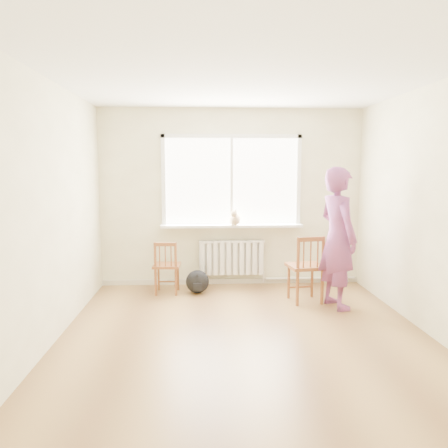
{
  "coord_description": "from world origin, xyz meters",
  "views": [
    {
      "loc": [
        -0.47,
        -4.43,
        1.8
      ],
      "look_at": [
        -0.17,
        1.2,
        1.08
      ],
      "focal_mm": 35.0,
      "sensor_mm": 36.0,
      "label": 1
    }
  ],
  "objects": [
    {
      "name": "floor",
      "position": [
        0.0,
        0.0,
        0.0
      ],
      "size": [
        4.5,
        4.5,
        0.0
      ],
      "primitive_type": "plane",
      "color": "olive",
      "rests_on": "ground"
    },
    {
      "name": "ceiling",
      "position": [
        0.0,
        0.0,
        2.7
      ],
      "size": [
        4.5,
        4.5,
        0.0
      ],
      "primitive_type": "plane",
      "rotation": [
        3.14,
        0.0,
        0.0
      ],
      "color": "white",
      "rests_on": "back_wall"
    },
    {
      "name": "back_wall",
      "position": [
        0.0,
        2.25,
        1.35
      ],
      "size": [
        4.0,
        0.01,
        2.7
      ],
      "primitive_type": "cube",
      "color": "#F2ECC1",
      "rests_on": "ground"
    },
    {
      "name": "window",
      "position": [
        0.0,
        2.22,
        1.66
      ],
      "size": [
        2.12,
        0.05,
        1.42
      ],
      "color": "white",
      "rests_on": "back_wall"
    },
    {
      "name": "windowsill",
      "position": [
        0.0,
        2.14,
        0.93
      ],
      "size": [
        2.15,
        0.22,
        0.04
      ],
      "primitive_type": "cube",
      "color": "white",
      "rests_on": "back_wall"
    },
    {
      "name": "radiator",
      "position": [
        0.0,
        2.16,
        0.44
      ],
      "size": [
        1.0,
        0.12,
        0.55
      ],
      "color": "white",
      "rests_on": "back_wall"
    },
    {
      "name": "heating_pipe",
      "position": [
        1.25,
        2.19,
        0.08
      ],
      "size": [
        1.4,
        0.04,
        0.04
      ],
      "primitive_type": "cylinder",
      "rotation": [
        0.0,
        1.57,
        0.0
      ],
      "color": "silver",
      "rests_on": "back_wall"
    },
    {
      "name": "baseboard",
      "position": [
        0.0,
        2.23,
        0.04
      ],
      "size": [
        4.0,
        0.03,
        0.08
      ],
      "primitive_type": "cube",
      "color": "beige",
      "rests_on": "ground"
    },
    {
      "name": "chair_left",
      "position": [
        -0.97,
        1.74,
        0.39
      ],
      "size": [
        0.4,
        0.38,
        0.77
      ],
      "rotation": [
        0.0,
        0.0,
        3.09
      ],
      "color": "brown",
      "rests_on": "floor"
    },
    {
      "name": "chair_right",
      "position": [
        0.95,
        1.23,
        0.46
      ],
      "size": [
        0.51,
        0.49,
        0.92
      ],
      "rotation": [
        0.0,
        0.0,
        3.28
      ],
      "color": "brown",
      "rests_on": "floor"
    },
    {
      "name": "person",
      "position": [
        1.29,
        1.02,
        0.91
      ],
      "size": [
        0.6,
        0.76,
        1.82
      ],
      "primitive_type": "imported",
      "rotation": [
        0.0,
        0.0,
        1.85
      ],
      "color": "#C6427C",
      "rests_on": "floor"
    },
    {
      "name": "cat",
      "position": [
        0.04,
        2.06,
        1.05
      ],
      "size": [
        0.21,
        0.37,
        0.25
      ],
      "rotation": [
        0.0,
        0.0,
        -0.22
      ],
      "color": "beige",
      "rests_on": "windowsill"
    },
    {
      "name": "backpack",
      "position": [
        -0.53,
        1.74,
        0.17
      ],
      "size": [
        0.39,
        0.33,
        0.34
      ],
      "primitive_type": "ellipsoid",
      "rotation": [
        0.0,
        0.0,
        0.25
      ],
      "color": "black",
      "rests_on": "floor"
    }
  ]
}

